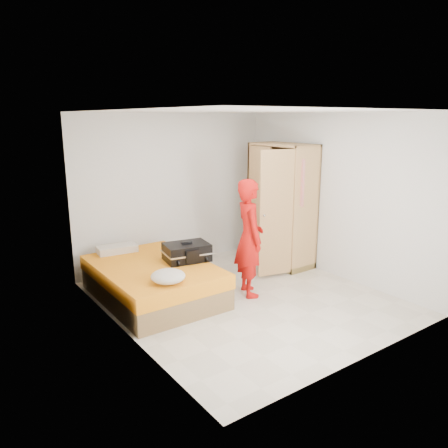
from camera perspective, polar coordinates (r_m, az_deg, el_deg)
room at (r=5.95m, az=2.90°, el=1.90°), size 4.00×4.02×2.60m
bed at (r=6.35m, az=-9.22°, el=-7.37°), size 1.42×2.02×0.50m
wardrobe at (r=7.58m, az=7.44°, el=2.04°), size 1.16×1.20×2.10m
person at (r=6.24m, az=3.33°, el=-1.82°), size 0.60×0.72×1.70m
suitcase at (r=6.35m, az=-4.88°, el=-3.67°), size 0.72×0.58×0.28m
round_cushion at (r=5.55m, az=-7.32°, el=-6.79°), size 0.44×0.44×0.17m
pillow at (r=6.93m, az=-13.80°, el=-3.16°), size 0.62×0.36×0.11m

